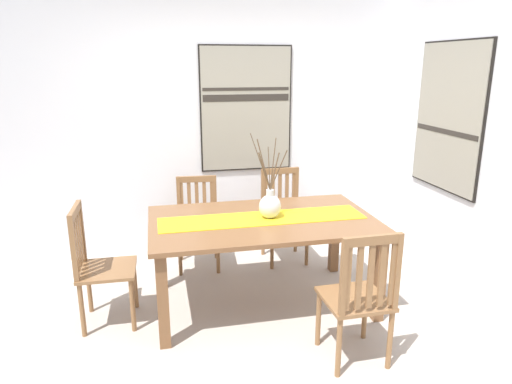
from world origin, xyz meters
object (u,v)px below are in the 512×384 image
object	(u,v)px
centerpiece_vase	(270,205)
chair_3	(360,296)
painting_on_side_wall	(449,117)
painting_on_back_wall	(246,109)
chair_0	(283,213)
chair_1	(98,264)
chair_2	(198,220)
dining_table	(262,230)

from	to	relation	value
centerpiece_vase	chair_3	size ratio (longest dim) A/B	0.72
chair_3	painting_on_side_wall	bearing A→B (deg)	40.20
chair_3	painting_on_back_wall	world-z (taller)	painting_on_back_wall
chair_0	centerpiece_vase	bearing A→B (deg)	-112.41
chair_1	painting_on_back_wall	xyz separation A→B (m)	(1.41, 1.30, 1.01)
centerpiece_vase	chair_2	bearing A→B (deg)	119.14
chair_2	chair_3	xyz separation A→B (m)	(0.88, -1.82, 0.03)
centerpiece_vase	painting_on_back_wall	distance (m)	1.43
chair_3	painting_on_back_wall	size ratio (longest dim) A/B	0.76
chair_1	chair_3	world-z (taller)	chair_3
chair_3	painting_on_side_wall	xyz separation A→B (m)	(1.27, 1.07, 1.01)
chair_2	painting_on_back_wall	size ratio (longest dim) A/B	0.69
chair_0	painting_on_side_wall	bearing A→B (deg)	-29.63
dining_table	chair_3	size ratio (longest dim) A/B	1.87
chair_1	chair_3	distance (m)	1.94
centerpiece_vase	chair_0	xyz separation A→B (m)	(0.36, 0.88, -0.38)
dining_table	centerpiece_vase	world-z (taller)	centerpiece_vase
painting_on_back_wall	centerpiece_vase	bearing A→B (deg)	-92.84
chair_0	chair_3	bearing A→B (deg)	-89.60
painting_on_side_wall	dining_table	bearing A→B (deg)	-175.03
dining_table	painting_on_side_wall	size ratio (longest dim) A/B	1.40
centerpiece_vase	painting_on_back_wall	world-z (taller)	painting_on_back_wall
centerpiece_vase	chair_0	bearing A→B (deg)	67.59
chair_1	chair_0	bearing A→B (deg)	27.71
centerpiece_vase	chair_3	xyz separation A→B (m)	(0.38, -0.92, -0.37)
chair_3	chair_2	bearing A→B (deg)	115.75
centerpiece_vase	painting_on_side_wall	bearing A→B (deg)	5.29
chair_1	dining_table	bearing A→B (deg)	1.06
chair_3	chair_1	bearing A→B (deg)	152.48
dining_table	chair_3	world-z (taller)	chair_3
chair_2	chair_3	bearing A→B (deg)	-64.25
chair_2	chair_3	distance (m)	2.02
dining_table	chair_2	world-z (taller)	chair_2
dining_table	chair_3	distance (m)	1.03
centerpiece_vase	chair_2	distance (m)	1.11
chair_0	chair_1	world-z (taller)	chair_1
chair_1	painting_on_side_wall	distance (m)	3.16
chair_1	painting_on_back_wall	distance (m)	2.17
chair_2	painting_on_back_wall	distance (m)	1.24
centerpiece_vase	chair_0	distance (m)	1.02
chair_3	painting_on_side_wall	distance (m)	1.94
chair_0	chair_1	distance (m)	1.93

